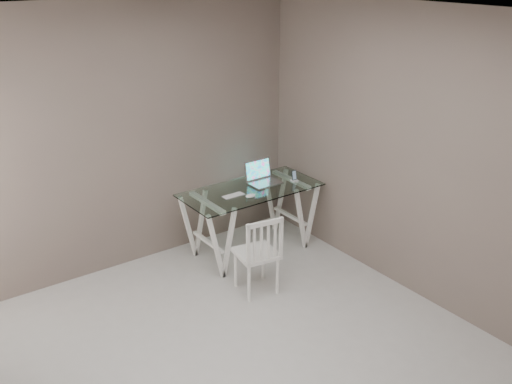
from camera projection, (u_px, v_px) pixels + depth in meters
The scene contains 7 objects.
room at pixel (241, 172), 3.78m from camera, with size 4.50×4.52×2.71m.
desk at pixel (251, 220), 6.21m from camera, with size 1.50×0.70×0.75m.
chair at pixel (260, 252), 5.39m from camera, with size 0.43×0.43×0.83m.
laptop at pixel (262, 177), 6.23m from camera, with size 0.34×0.28×0.24m.
keyboard at pixel (233, 196), 5.89m from camera, with size 0.25×0.11×0.01m, color silver.
mouse at pixel (251, 196), 5.85m from camera, with size 0.11×0.07×0.04m, color white.
phone_dock at pixel (294, 178), 6.27m from camera, with size 0.07×0.07×0.12m.
Camera 1 is at (-2.05, -2.91, 3.05)m, focal length 40.00 mm.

